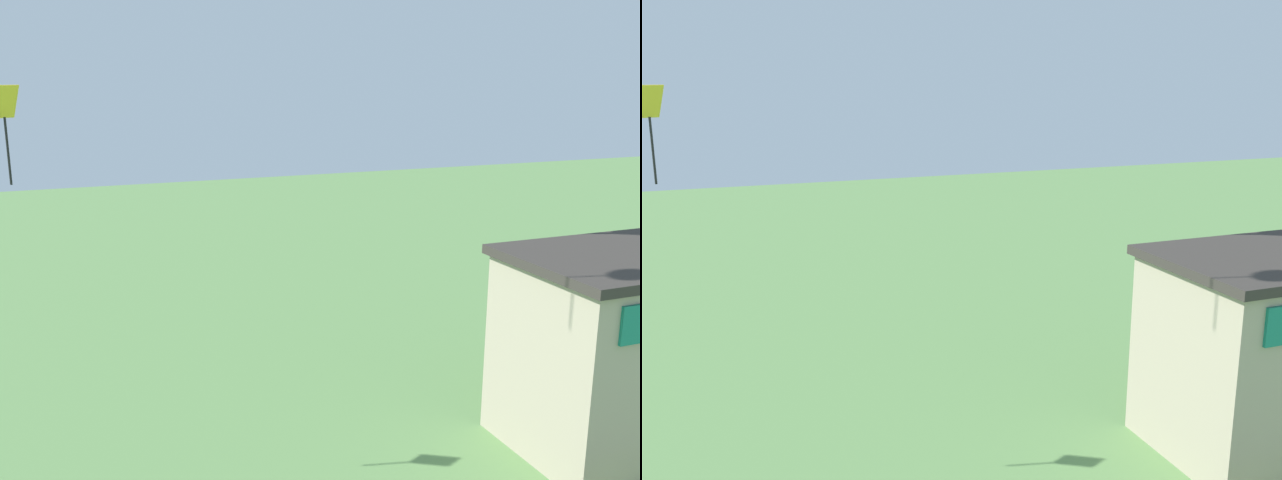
% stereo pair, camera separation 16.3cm
% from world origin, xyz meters
% --- Properties ---
extents(kite_yellow_diamond, '(0.68, 0.61, 2.07)m').
position_xyz_m(kite_yellow_diamond, '(-5.35, 13.66, 8.68)').
color(kite_yellow_diamond, yellow).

